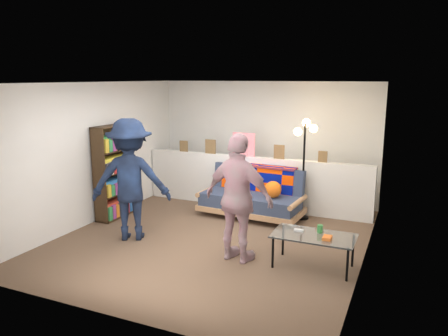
# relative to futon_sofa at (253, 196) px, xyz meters

# --- Properties ---
(ground) EXTENTS (5.00, 5.00, 0.00)m
(ground) POSITION_rel_futon_sofa_xyz_m (-0.18, -1.30, -0.37)
(ground) COLOR brown
(ground) RESTS_ON ground
(room_shell) EXTENTS (4.60, 5.05, 2.45)m
(room_shell) POSITION_rel_futon_sofa_xyz_m (-0.18, -0.83, 1.30)
(room_shell) COLOR silver
(room_shell) RESTS_ON ground
(half_wall_ledge) EXTENTS (4.45, 0.15, 1.00)m
(half_wall_ledge) POSITION_rel_futon_sofa_xyz_m (-0.18, 0.50, 0.13)
(half_wall_ledge) COLOR silver
(half_wall_ledge) RESTS_ON ground
(ledge_decor) EXTENTS (2.97, 0.02, 0.45)m
(ledge_decor) POSITION_rel_futon_sofa_xyz_m (-0.40, 0.48, 0.81)
(ledge_decor) COLOR brown
(ledge_decor) RESTS_ON half_wall_ledge
(futon_sofa) EXTENTS (1.90, 1.00, 0.79)m
(futon_sofa) POSITION_rel_futon_sofa_xyz_m (0.00, 0.00, 0.00)
(futon_sofa) COLOR tan
(futon_sofa) RESTS_ON ground
(bookshelf) EXTENTS (0.28, 0.83, 1.66)m
(bookshelf) POSITION_rel_futon_sofa_xyz_m (-2.26, -1.03, 0.40)
(bookshelf) COLOR black
(bookshelf) RESTS_ON ground
(coffee_table) EXTENTS (1.07, 0.59, 0.56)m
(coffee_table) POSITION_rel_futon_sofa_xyz_m (1.48, -1.73, 0.05)
(coffee_table) COLOR black
(coffee_table) RESTS_ON ground
(floor_lamp) EXTENTS (0.41, 0.34, 1.77)m
(floor_lamp) POSITION_rel_futon_sofa_xyz_m (0.85, 0.25, 0.89)
(floor_lamp) COLOR black
(floor_lamp) RESTS_ON ground
(person_left) EXTENTS (1.39, 1.15, 1.88)m
(person_left) POSITION_rel_futon_sofa_xyz_m (-1.36, -1.79, 0.57)
(person_left) COLOR black
(person_left) RESTS_ON ground
(person_right) EXTENTS (1.10, 0.62, 1.76)m
(person_right) POSITION_rel_futon_sofa_xyz_m (0.49, -1.91, 0.51)
(person_right) COLOR pink
(person_right) RESTS_ON ground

